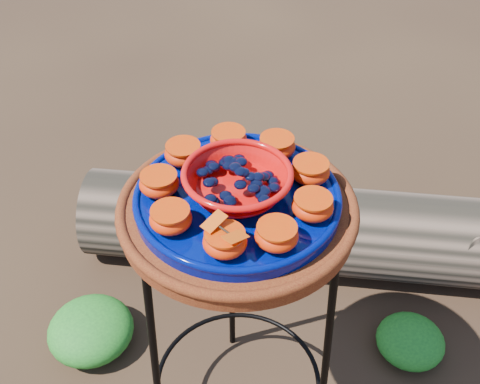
{
  "coord_description": "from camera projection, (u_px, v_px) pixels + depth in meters",
  "views": [
    {
      "loc": [
        -0.06,
        -0.81,
        1.47
      ],
      "look_at": [
        0.0,
        0.0,
        0.77
      ],
      "focal_mm": 45.0,
      "sensor_mm": 36.0,
      "label": 1
    }
  ],
  "objects": [
    {
      "name": "plant_stand",
      "position": [
        238.0,
        331.0,
        1.35
      ],
      "size": [
        0.44,
        0.44,
        0.7
      ],
      "primitive_type": null,
      "color": "black",
      "rests_on": "ground"
    },
    {
      "name": "terracotta_saucer",
      "position": [
        237.0,
        212.0,
        1.11
      ],
      "size": [
        0.43,
        0.43,
        0.04
      ],
      "primitive_type": "cylinder",
      "color": "#430D08",
      "rests_on": "plant_stand"
    },
    {
      "name": "cobalt_plate",
      "position": [
        237.0,
        199.0,
        1.09
      ],
      "size": [
        0.37,
        0.37,
        0.02
      ],
      "primitive_type": "cylinder",
      "color": "#000241",
      "rests_on": "terracotta_saucer"
    },
    {
      "name": "red_bowl",
      "position": [
        237.0,
        183.0,
        1.06
      ],
      "size": [
        0.19,
        0.19,
        0.05
      ],
      "primitive_type": null,
      "color": "red",
      "rests_on": "cobalt_plate"
    },
    {
      "name": "glass_gems",
      "position": [
        237.0,
        166.0,
        1.04
      ],
      "size": [
        0.14,
        0.14,
        0.02
      ],
      "primitive_type": null,
      "color": "black",
      "rests_on": "red_bowl"
    },
    {
      "name": "orange_half_0",
      "position": [
        225.0,
        242.0,
        0.96
      ],
      "size": [
        0.07,
        0.07,
        0.04
      ],
      "primitive_type": "ellipsoid",
      "color": "red",
      "rests_on": "cobalt_plate"
    },
    {
      "name": "orange_half_1",
      "position": [
        277.0,
        236.0,
        0.97
      ],
      "size": [
        0.07,
        0.07,
        0.04
      ],
      "primitive_type": "ellipsoid",
      "color": "red",
      "rests_on": "cobalt_plate"
    },
    {
      "name": "orange_half_2",
      "position": [
        313.0,
        206.0,
        1.03
      ],
      "size": [
        0.07,
        0.07,
        0.04
      ],
      "primitive_type": "ellipsoid",
      "color": "red",
      "rests_on": "cobalt_plate"
    },
    {
      "name": "orange_half_3",
      "position": [
        310.0,
        171.0,
        1.1
      ],
      "size": [
        0.07,
        0.07,
        0.04
      ],
      "primitive_type": "ellipsoid",
      "color": "red",
      "rests_on": "cobalt_plate"
    },
    {
      "name": "orange_half_4",
      "position": [
        277.0,
        146.0,
        1.16
      ],
      "size": [
        0.07,
        0.07,
        0.04
      ],
      "primitive_type": "ellipsoid",
      "color": "red",
      "rests_on": "cobalt_plate"
    },
    {
      "name": "orange_half_5",
      "position": [
        229.0,
        140.0,
        1.17
      ],
      "size": [
        0.07,
        0.07,
        0.04
      ],
      "primitive_type": "ellipsoid",
      "color": "red",
      "rests_on": "cobalt_plate"
    },
    {
      "name": "orange_half_6",
      "position": [
        183.0,
        154.0,
        1.14
      ],
      "size": [
        0.07,
        0.07,
        0.04
      ],
      "primitive_type": "ellipsoid",
      "color": "red",
      "rests_on": "cobalt_plate"
    },
    {
      "name": "orange_half_7",
      "position": [
        159.0,
        183.0,
        1.07
      ],
      "size": [
        0.07,
        0.07,
        0.04
      ],
      "primitive_type": "ellipsoid",
      "color": "red",
      "rests_on": "cobalt_plate"
    },
    {
      "name": "orange_half_8",
      "position": [
        171.0,
        219.0,
        1.0
      ],
      "size": [
        0.07,
        0.07,
        0.04
      ],
      "primitive_type": "ellipsoid",
      "color": "red",
      "rests_on": "cobalt_plate"
    },
    {
      "name": "butterfly",
      "position": [
        225.0,
        230.0,
        0.95
      ],
      "size": [
        0.1,
        0.1,
        0.02
      ],
      "primitive_type": null,
      "rotation": [
        0.0,
        0.0,
        0.7
      ],
      "color": "#D64809",
      "rests_on": "orange_half_0"
    },
    {
      "name": "driftwood_log",
      "position": [
        322.0,
        230.0,
        1.89
      ],
      "size": [
        1.54,
        0.68,
        0.28
      ],
      "primitive_type": null,
      "rotation": [
        0.0,
        0.0,
        -0.2
      ],
      "color": "black",
      "rests_on": "ground"
    },
    {
      "name": "foliage_left",
      "position": [
        91.0,
        329.0,
        1.7
      ],
      "size": [
        0.24,
        0.24,
        0.12
      ],
      "primitive_type": "ellipsoid",
      "color": "#1A551A",
      "rests_on": "ground"
    },
    {
      "name": "foliage_right",
      "position": [
        410.0,
        340.0,
        1.69
      ],
      "size": [
        0.19,
        0.19,
        0.1
      ],
      "primitive_type": "ellipsoid",
      "color": "#1A551A",
      "rests_on": "ground"
    },
    {
      "name": "foliage_back",
      "position": [
        190.0,
        223.0,
        2.01
      ],
      "size": [
        0.31,
        0.31,
        0.15
      ],
      "primitive_type": "ellipsoid",
      "color": "#1A551A",
      "rests_on": "ground"
    }
  ]
}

